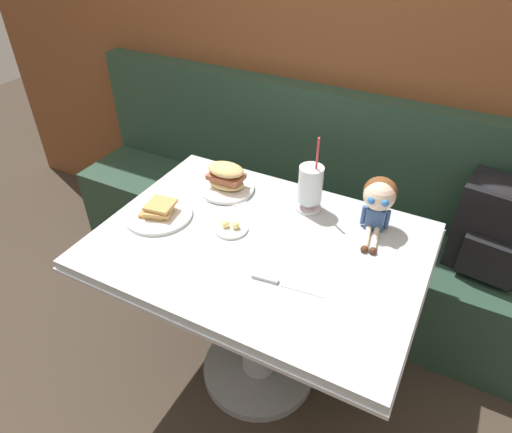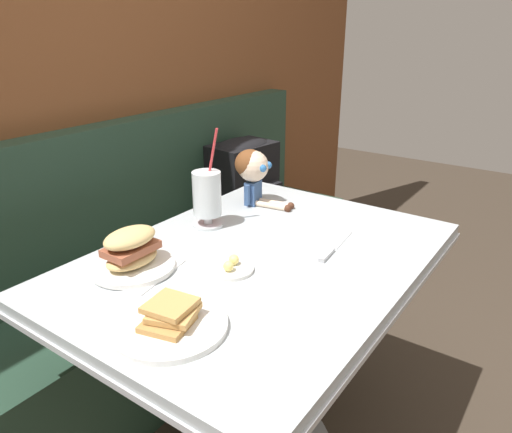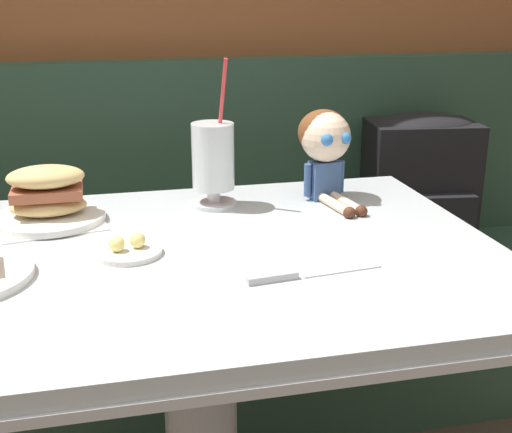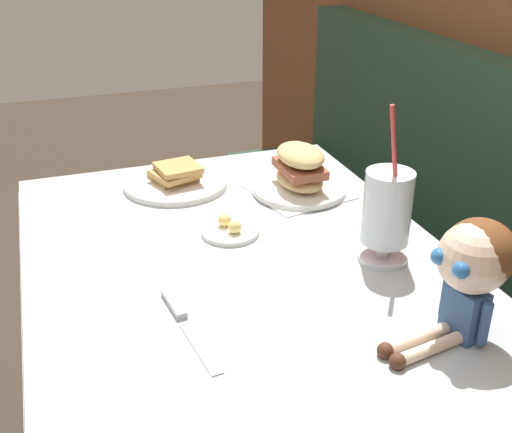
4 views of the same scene
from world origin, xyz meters
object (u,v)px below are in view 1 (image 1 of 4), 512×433
milkshake_glass (310,186)px  butter_knife (276,281)px  sandwich_plate (226,180)px  butter_saucer (231,228)px  seated_doll (379,198)px  backpack (499,225)px  toast_plate (158,213)px

milkshake_glass → butter_knife: (0.06, -0.41, -0.10)m
sandwich_plate → butter_saucer: sandwich_plate is taller
seated_doll → backpack: 0.58m
milkshake_glass → toast_plate: bearing=-147.8°
butter_saucer → backpack: backpack is taller
toast_plate → milkshake_glass: 0.56m
butter_saucer → butter_knife: bearing=-32.8°
butter_saucer → seated_doll: size_ratio=0.53×
toast_plate → butter_saucer: toast_plate is taller
butter_saucer → milkshake_glass: bearing=51.5°
seated_doll → butter_knife: bearing=-115.0°
sandwich_plate → milkshake_glass: bearing=5.1°
milkshake_glass → butter_knife: size_ratio=1.33×
toast_plate → backpack: 1.30m
toast_plate → seated_doll: size_ratio=1.11×
backpack → milkshake_glass: bearing=-152.2°
backpack → sandwich_plate: bearing=-159.3°
toast_plate → sandwich_plate: bearing=63.6°
sandwich_plate → butter_knife: sandwich_plate is taller
sandwich_plate → butter_knife: bearing=-43.5°
sandwich_plate → seated_doll: size_ratio=1.04×
backpack → toast_plate: bearing=-150.3°
toast_plate → butter_knife: toast_plate is taller
toast_plate → butter_knife: bearing=-11.9°
seated_doll → butter_saucer: bearing=-151.0°
seated_doll → toast_plate: bearing=-157.6°
butter_saucer → toast_plate: bearing=-169.4°
sandwich_plate → toast_plate: bearing=-116.4°
toast_plate → milkshake_glass: bearing=32.2°
milkshake_glass → butter_saucer: bearing=-128.5°
milkshake_glass → butter_knife: 0.42m
sandwich_plate → butter_saucer: bearing=-56.1°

